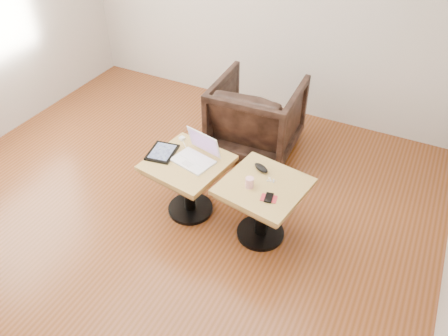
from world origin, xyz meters
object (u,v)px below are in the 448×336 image
at_px(side_table_left, 188,174).
at_px(armchair, 257,116).
at_px(striped_cup, 250,183).
at_px(side_table_right, 263,198).
at_px(laptop, 196,155).

relative_size(side_table_left, armchair, 0.81).
xyz_separation_m(striped_cup, armchair, (-0.45, 1.19, -0.21)).
relative_size(side_table_left, side_table_right, 0.99).
xyz_separation_m(laptop, striped_cup, (0.52, -0.11, -0.00)).
bearing_deg(striped_cup, side_table_right, 39.03).
bearing_deg(striped_cup, laptop, 167.62).
bearing_deg(laptop, armchair, 99.20).
bearing_deg(armchair, side_table_right, 112.75).
height_order(side_table_left, side_table_right, same).
xyz_separation_m(side_table_left, laptop, (0.06, 0.06, 0.18)).
height_order(side_table_left, armchair, armchair).
xyz_separation_m(laptop, armchair, (0.07, 1.07, -0.21)).
height_order(side_table_left, laptop, laptop).
height_order(side_table_right, striped_cup, striped_cup).
relative_size(side_table_right, striped_cup, 8.43).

